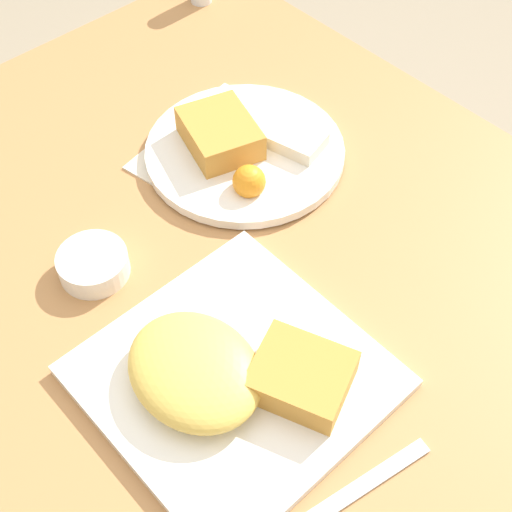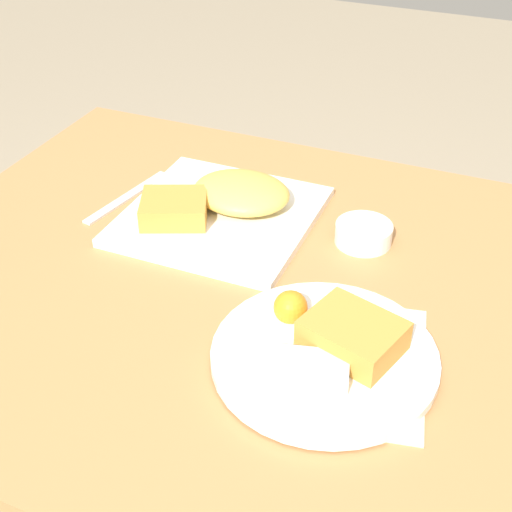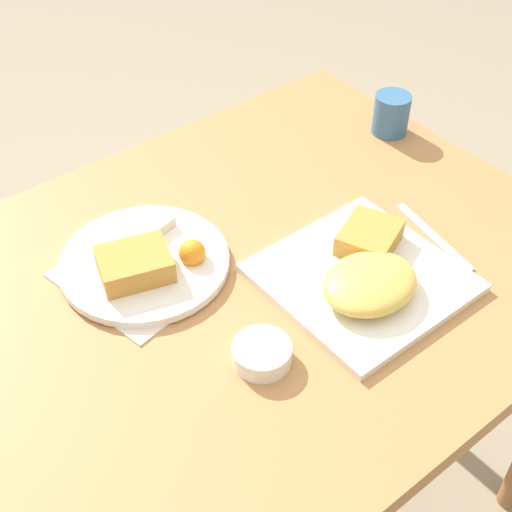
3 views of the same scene
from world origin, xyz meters
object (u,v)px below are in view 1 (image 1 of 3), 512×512
at_px(sauce_ramekin, 93,264).
at_px(butter_knife, 349,494).
at_px(plate_oval_far, 242,147).
at_px(plate_square_near, 228,374).

height_order(sauce_ramekin, butter_knife, sauce_ramekin).
bearing_deg(sauce_ramekin, butter_knife, 3.68).
relative_size(sauce_ramekin, butter_knife, 0.45).
bearing_deg(sauce_ramekin, plate_oval_far, 96.13).
xyz_separation_m(plate_square_near, sauce_ramekin, (-0.23, -0.02, -0.01)).
bearing_deg(plate_oval_far, plate_square_near, -44.31).
distance_m(plate_oval_far, butter_knife, 0.49).
bearing_deg(butter_knife, plate_oval_far, 70.91).
bearing_deg(plate_oval_far, butter_knife, -29.56).
xyz_separation_m(plate_square_near, butter_knife, (0.17, 0.01, -0.02)).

